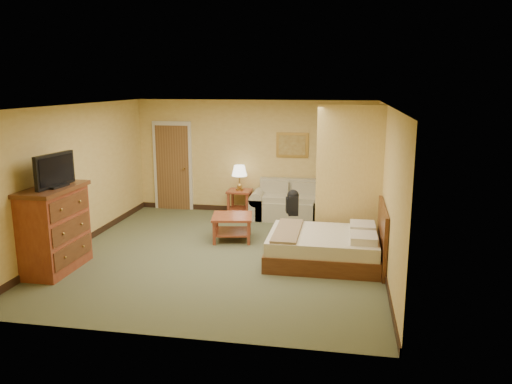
% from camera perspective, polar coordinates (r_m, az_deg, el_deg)
% --- Properties ---
extents(floor, '(6.00, 6.00, 0.00)m').
position_cam_1_polar(floor, '(8.94, -3.73, -7.06)').
color(floor, '#525838').
rests_on(floor, ground).
extents(ceiling, '(6.00, 6.00, 0.00)m').
position_cam_1_polar(ceiling, '(8.44, -3.98, 9.82)').
color(ceiling, white).
rests_on(ceiling, back_wall).
extents(back_wall, '(5.50, 0.02, 2.60)m').
position_cam_1_polar(back_wall, '(11.49, -0.24, 4.00)').
color(back_wall, '#DAB65D').
rests_on(back_wall, floor).
extents(left_wall, '(0.02, 6.00, 2.60)m').
position_cam_1_polar(left_wall, '(9.63, -19.95, 1.63)').
color(left_wall, '#DAB65D').
rests_on(left_wall, floor).
extents(right_wall, '(0.02, 6.00, 2.60)m').
position_cam_1_polar(right_wall, '(8.38, 14.73, 0.46)').
color(right_wall, '#DAB65D').
rests_on(right_wall, floor).
extents(partition, '(1.20, 0.15, 2.60)m').
position_cam_1_polar(partition, '(9.26, 10.60, 1.76)').
color(partition, '#DAB65D').
rests_on(partition, floor).
extents(door, '(0.94, 0.16, 2.10)m').
position_cam_1_polar(door, '(12.00, -9.48, 2.90)').
color(door, beige).
rests_on(door, floor).
extents(baseboard, '(5.50, 0.02, 0.12)m').
position_cam_1_polar(baseboard, '(11.72, -0.25, -2.01)').
color(baseboard, black).
rests_on(baseboard, floor).
extents(loveseat, '(1.71, 0.79, 0.86)m').
position_cam_1_polar(loveseat, '(11.14, 3.83, -1.63)').
color(loveseat, tan).
rests_on(loveseat, floor).
extents(side_table, '(0.53, 0.53, 0.59)m').
position_cam_1_polar(side_table, '(11.37, -1.88, -0.77)').
color(side_table, maroon).
rests_on(side_table, floor).
extents(table_lamp, '(0.35, 0.35, 0.57)m').
position_cam_1_polar(table_lamp, '(11.25, -1.90, 2.38)').
color(table_lamp, '#AE8940').
rests_on(table_lamp, side_table).
extents(coffee_table, '(0.87, 0.87, 0.48)m').
position_cam_1_polar(coffee_table, '(9.61, -2.73, -3.49)').
color(coffee_table, maroon).
rests_on(coffee_table, floor).
extents(wall_picture, '(0.72, 0.04, 0.56)m').
position_cam_1_polar(wall_picture, '(11.30, 4.16, 5.37)').
color(wall_picture, '#B78E3F').
rests_on(wall_picture, back_wall).
extents(dresser, '(0.68, 1.29, 1.38)m').
position_cam_1_polar(dresser, '(8.61, -22.07, -3.90)').
color(dresser, maroon).
rests_on(dresser, floor).
extents(tv, '(0.26, 0.87, 0.53)m').
position_cam_1_polar(tv, '(8.36, -22.01, 2.20)').
color(tv, black).
rests_on(tv, dresser).
extents(bed, '(1.92, 1.57, 1.02)m').
position_cam_1_polar(bed, '(8.52, 8.15, -6.18)').
color(bed, '#4E2612').
rests_on(bed, floor).
extents(backpack, '(0.24, 0.31, 0.49)m').
position_cam_1_polar(backpack, '(9.55, 4.24, -1.08)').
color(backpack, black).
rests_on(backpack, bed).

